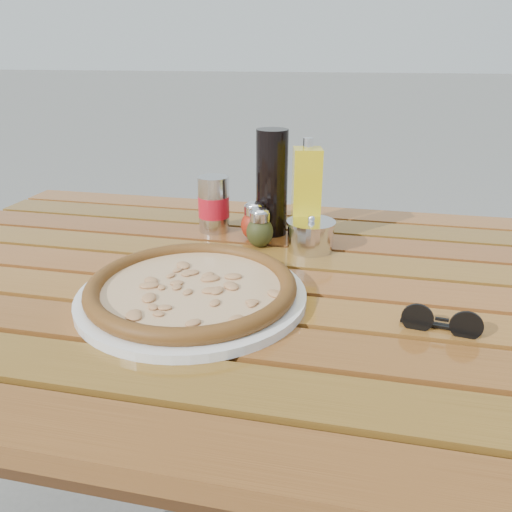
% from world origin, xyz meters
% --- Properties ---
extents(table, '(1.40, 0.90, 0.75)m').
position_xyz_m(table, '(0.00, -0.00, 0.67)').
color(table, '#371C0C').
rests_on(table, ground).
extents(plate, '(0.45, 0.45, 0.01)m').
position_xyz_m(plate, '(-0.08, -0.11, 0.76)').
color(plate, white).
rests_on(plate, table).
extents(pizza, '(0.45, 0.45, 0.03)m').
position_xyz_m(pizza, '(-0.08, -0.11, 0.77)').
color(pizza, beige).
rests_on(pizza, plate).
extents(pepper_shaker, '(0.06, 0.06, 0.08)m').
position_xyz_m(pepper_shaker, '(-0.04, 0.18, 0.79)').
color(pepper_shaker, '#A82813').
rests_on(pepper_shaker, table).
extents(oregano_shaker, '(0.06, 0.06, 0.08)m').
position_xyz_m(oregano_shaker, '(-0.02, 0.14, 0.79)').
color(oregano_shaker, '#393D18').
rests_on(oregano_shaker, table).
extents(dark_bottle, '(0.07, 0.07, 0.22)m').
position_xyz_m(dark_bottle, '(-0.01, 0.23, 0.86)').
color(dark_bottle, black).
rests_on(dark_bottle, table).
extents(soda_can, '(0.08, 0.08, 0.12)m').
position_xyz_m(soda_can, '(-0.14, 0.22, 0.81)').
color(soda_can, '#BCBDC1').
rests_on(soda_can, table).
extents(olive_oil_cruet, '(0.07, 0.07, 0.21)m').
position_xyz_m(olive_oil_cruet, '(0.06, 0.20, 0.85)').
color(olive_oil_cruet, gold).
rests_on(olive_oil_cruet, table).
extents(parmesan_tin, '(0.12, 0.12, 0.07)m').
position_xyz_m(parmesan_tin, '(0.08, 0.15, 0.78)').
color(parmesan_tin, silver).
rests_on(parmesan_tin, table).
extents(sunglasses, '(0.11, 0.03, 0.04)m').
position_xyz_m(sunglasses, '(0.30, -0.13, 0.77)').
color(sunglasses, black).
rests_on(sunglasses, table).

